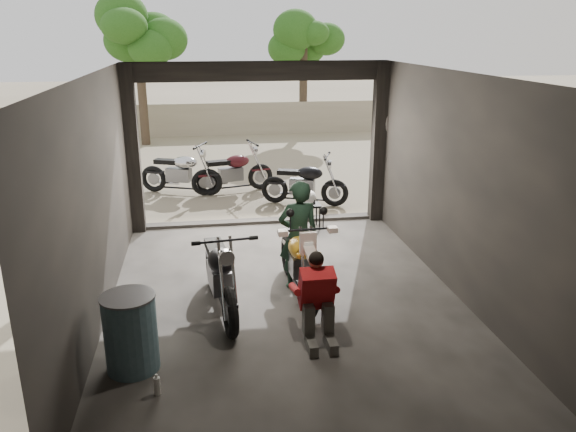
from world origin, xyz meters
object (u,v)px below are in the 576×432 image
object	(u,v)px
helmet	(308,197)
sign_post	(404,142)
stool	(310,207)
outside_bike_c	(304,180)
main_bike	(298,255)
oil_drum	(131,334)
outside_bike_b	(233,168)
mechanic	(318,302)
left_bike	(220,268)
outside_bike_a	(181,169)
rider	(299,235)

from	to	relation	value
helmet	sign_post	bearing A→B (deg)	29.93
stool	outside_bike_c	bearing A→B (deg)	83.54
main_bike	sign_post	size ratio (longest dim) A/B	0.77
main_bike	oil_drum	world-z (taller)	main_bike
main_bike	outside_bike_b	world-z (taller)	main_bike
outside_bike_b	mechanic	world-z (taller)	outside_bike_b
outside_bike_c	mechanic	xyz separation A→B (m)	(-0.91, -5.85, -0.02)
outside_bike_c	stool	distance (m)	1.66
left_bike	outside_bike_a	xyz separation A→B (m)	(-0.69, 6.15, -0.02)
outside_bike_c	rider	distance (m)	4.33
oil_drum	sign_post	size ratio (longest dim) A/B	0.39
helmet	outside_bike_a	bearing A→B (deg)	150.51
stool	left_bike	bearing A→B (deg)	-120.82
mechanic	stool	world-z (taller)	mechanic
stool	sign_post	distance (m)	2.28
outside_bike_a	outside_bike_c	xyz separation A→B (m)	(2.75, -1.35, -0.03)
left_bike	oil_drum	bearing A→B (deg)	-135.96
outside_bike_c	mechanic	world-z (taller)	outside_bike_c
outside_bike_b	sign_post	xyz separation A→B (m)	(3.26, -2.65, 1.02)
helmet	stool	bearing A→B (deg)	61.87
outside_bike_b	sign_post	distance (m)	4.33
helmet	oil_drum	world-z (taller)	oil_drum
outside_bike_c	left_bike	bearing A→B (deg)	176.85
rider	outside_bike_a	bearing A→B (deg)	-78.14
main_bike	outside_bike_a	size ratio (longest dim) A/B	1.03
outside_bike_b	rider	xyz separation A→B (m)	(0.64, -5.51, 0.24)
helmet	sign_post	xyz separation A→B (m)	(1.98, 0.31, 0.96)
sign_post	oil_drum	bearing A→B (deg)	-151.20
outside_bike_b	oil_drum	size ratio (longest dim) A/B	1.91
left_bike	outside_bike_b	world-z (taller)	left_bike
main_bike	helmet	bearing A→B (deg)	73.56
left_bike	oil_drum	size ratio (longest dim) A/B	2.02
rider	mechanic	bearing A→B (deg)	82.14
outside_bike_a	sign_post	size ratio (longest dim) A/B	0.75
stool	oil_drum	bearing A→B (deg)	-123.41
outside_bike_a	outside_bike_b	xyz separation A→B (m)	(1.23, -0.07, -0.01)
outside_bike_a	helmet	xyz separation A→B (m)	(2.52, -3.04, 0.06)
rider	oil_drum	bearing A→B (deg)	33.00
main_bike	outside_bike_c	bearing A→B (deg)	75.76
rider	mechanic	xyz separation A→B (m)	(-0.03, -1.62, -0.28)
oil_drum	outside_bike_b	bearing A→B (deg)	77.72
main_bike	helmet	xyz separation A→B (m)	(0.68, 2.76, 0.05)
mechanic	oil_drum	world-z (taller)	mechanic
outside_bike_c	outside_bike_b	bearing A→B (deg)	70.06
outside_bike_c	mechanic	size ratio (longest dim) A/B	1.54
outside_bike_a	sign_post	world-z (taller)	sign_post
left_bike	outside_bike_a	world-z (taller)	left_bike
outside_bike_c	mechanic	bearing A→B (deg)	-168.66
sign_post	outside_bike_c	bearing A→B (deg)	126.36
main_bike	oil_drum	bearing A→B (deg)	-145.85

